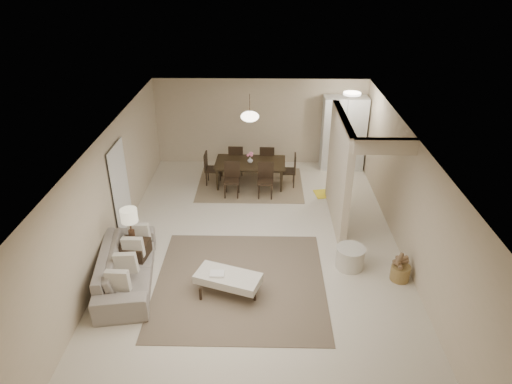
{
  "coord_description": "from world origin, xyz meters",
  "views": [
    {
      "loc": [
        0.13,
        -8.02,
        5.59
      ],
      "look_at": [
        -0.04,
        0.57,
        1.05
      ],
      "focal_mm": 32.0,
      "sensor_mm": 36.0,
      "label": 1
    }
  ],
  "objects_px": {
    "pantry_cabinet": "(343,134)",
    "side_table": "(135,256)",
    "ottoman_bench": "(228,279)",
    "round_pouf": "(350,258)",
    "sofa": "(126,267)",
    "dining_table": "(250,174)",
    "wicker_basket": "(400,273)"
  },
  "relations": [
    {
      "from": "pantry_cabinet",
      "to": "round_pouf",
      "type": "bearing_deg",
      "value": -96.01
    },
    {
      "from": "sofa",
      "to": "round_pouf",
      "type": "bearing_deg",
      "value": -91.85
    },
    {
      "from": "dining_table",
      "to": "pantry_cabinet",
      "type": "bearing_deg",
      "value": 26.15
    },
    {
      "from": "pantry_cabinet",
      "to": "round_pouf",
      "type": "height_order",
      "value": "pantry_cabinet"
    },
    {
      "from": "sofa",
      "to": "ottoman_bench",
      "type": "xyz_separation_m",
      "value": [
        1.94,
        -0.3,
        -0.01
      ]
    },
    {
      "from": "side_table",
      "to": "wicker_basket",
      "type": "xyz_separation_m",
      "value": [
        5.15,
        -0.26,
        -0.14
      ]
    },
    {
      "from": "pantry_cabinet",
      "to": "wicker_basket",
      "type": "distance_m",
      "value": 5.23
    },
    {
      "from": "ottoman_bench",
      "to": "round_pouf",
      "type": "bearing_deg",
      "value": 38.8
    },
    {
      "from": "pantry_cabinet",
      "to": "side_table",
      "type": "bearing_deg",
      "value": -134.22
    },
    {
      "from": "dining_table",
      "to": "sofa",
      "type": "bearing_deg",
      "value": -116.06
    },
    {
      "from": "ottoman_bench",
      "to": "side_table",
      "type": "relative_size",
      "value": 2.21
    },
    {
      "from": "ottoman_bench",
      "to": "wicker_basket",
      "type": "relative_size",
      "value": 3.54
    },
    {
      "from": "wicker_basket",
      "to": "sofa",
      "type": "bearing_deg",
      "value": -178.12
    },
    {
      "from": "sofa",
      "to": "dining_table",
      "type": "relative_size",
      "value": 1.28
    },
    {
      "from": "pantry_cabinet",
      "to": "side_table",
      "type": "distance_m",
      "value": 6.85
    },
    {
      "from": "side_table",
      "to": "ottoman_bench",
      "type": "bearing_deg",
      "value": -21.05
    },
    {
      "from": "sofa",
      "to": "side_table",
      "type": "height_order",
      "value": "sofa"
    },
    {
      "from": "pantry_cabinet",
      "to": "dining_table",
      "type": "relative_size",
      "value": 1.14
    },
    {
      "from": "sofa",
      "to": "ottoman_bench",
      "type": "height_order",
      "value": "sofa"
    },
    {
      "from": "dining_table",
      "to": "side_table",
      "type": "bearing_deg",
      "value": -118.16
    },
    {
      "from": "ottoman_bench",
      "to": "dining_table",
      "type": "xyz_separation_m",
      "value": [
        0.26,
        4.44,
        -0.01
      ]
    },
    {
      "from": "pantry_cabinet",
      "to": "sofa",
      "type": "bearing_deg",
      "value": -132.12
    },
    {
      "from": "side_table",
      "to": "pantry_cabinet",
      "type": "bearing_deg",
      "value": 45.78
    },
    {
      "from": "ottoman_bench",
      "to": "round_pouf",
      "type": "relative_size",
      "value": 2.25
    },
    {
      "from": "pantry_cabinet",
      "to": "sofa",
      "type": "relative_size",
      "value": 0.89
    },
    {
      "from": "round_pouf",
      "to": "ottoman_bench",
      "type": "bearing_deg",
      "value": -160.27
    },
    {
      "from": "sofa",
      "to": "side_table",
      "type": "distance_m",
      "value": 0.43
    },
    {
      "from": "side_table",
      "to": "round_pouf",
      "type": "distance_m",
      "value": 4.25
    },
    {
      "from": "side_table",
      "to": "sofa",
      "type": "bearing_deg",
      "value": -96.67
    },
    {
      "from": "pantry_cabinet",
      "to": "dining_table",
      "type": "distance_m",
      "value": 2.94
    },
    {
      "from": "wicker_basket",
      "to": "dining_table",
      "type": "distance_m",
      "value": 4.98
    },
    {
      "from": "dining_table",
      "to": "ottoman_bench",
      "type": "bearing_deg",
      "value": -91.43
    }
  ]
}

